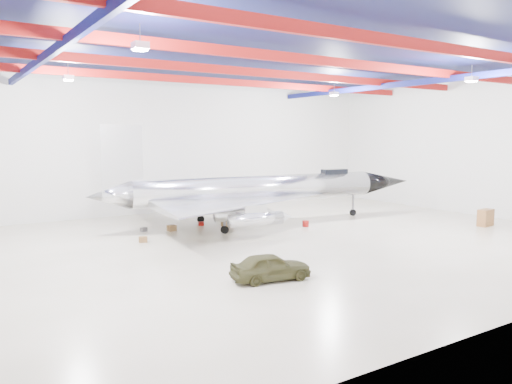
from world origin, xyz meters
TOP-DOWN VIEW (x-y plane):
  - floor at (0.00, 0.00)m, footprint 40.00×40.00m
  - wall_back at (0.00, 15.00)m, footprint 40.00×0.00m
  - wall_right at (20.00, 0.00)m, footprint 0.00×30.00m
  - ceiling at (0.00, 0.00)m, footprint 40.00×40.00m
  - ceiling_structure at (0.00, 0.00)m, footprint 39.50×29.50m
  - jet_aircraft at (2.95, 5.95)m, footprint 26.09×16.47m
  - jeep at (-4.39, -6.37)m, footprint 3.81×2.09m
  - desk at (16.07, -3.47)m, footprint 1.38×0.81m
  - crate_ply at (-6.41, 4.38)m, footprint 0.59×0.52m
  - toolbox_red at (-0.95, 7.56)m, footprint 0.46×0.41m
  - parts_bin at (0.55, 6.45)m, footprint 0.79×0.69m
  - crate_small at (-5.18, 7.64)m, footprint 0.48×0.43m
  - tool_chest at (5.14, 3.25)m, footprint 0.56×0.56m
  - oil_barrel at (-3.52, 6.81)m, footprint 0.59×0.48m
  - spares_box at (4.78, 9.44)m, footprint 0.49×0.49m

SIDE VIEW (x-z plane):
  - floor at x=0.00m, z-range 0.00..0.00m
  - toolbox_red at x=-0.95m, z-range 0.00..0.27m
  - crate_small at x=-5.18m, z-range 0.00..0.28m
  - spares_box at x=4.78m, z-range 0.00..0.34m
  - crate_ply at x=-6.41m, z-range 0.00..0.35m
  - oil_barrel at x=-3.52m, z-range 0.00..0.39m
  - tool_chest at x=5.14m, z-range 0.00..0.42m
  - parts_bin at x=0.55m, z-range 0.00..0.48m
  - desk at x=16.07m, z-range 0.00..1.20m
  - jeep at x=-4.39m, z-range 0.00..1.23m
  - jet_aircraft at x=2.95m, z-range -1.22..5.89m
  - wall_back at x=0.00m, z-range -14.50..25.50m
  - wall_right at x=20.00m, z-range -9.50..20.50m
  - ceiling_structure at x=0.00m, z-range 9.79..10.86m
  - ceiling at x=0.00m, z-range 11.00..11.00m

